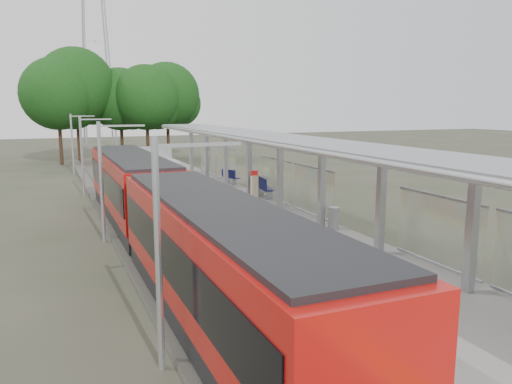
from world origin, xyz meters
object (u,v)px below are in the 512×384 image
Objects in this scene: train at (162,211)px; info_pillar_far at (254,191)px; bench_far at (230,176)px; bench_mid at (264,187)px; litter_bin at (334,218)px.

info_pillar_far is (5.72, 4.34, -0.26)m from train.
bench_mid is at bearing -109.39° from bench_far.
train is at bearing -140.17° from bench_far.
info_pillar_far reaches higher than bench_far.
bench_mid is at bearing 41.60° from train.
litter_bin is (6.89, -1.42, -0.59)m from train.
bench_far is at bearing 78.77° from info_pillar_far.
train reaches higher than bench_mid.
bench_mid reaches higher than litter_bin.
info_pillar_far is (-1.40, -7.52, 0.29)m from bench_far.
bench_far is 13.28m from litter_bin.
bench_far is at bearing 96.61° from bench_mid.
info_pillar_far is at bearing -118.32° from bench_mid.
bench_far is 0.79× the size of info_pillar_far.
train reaches higher than litter_bin.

